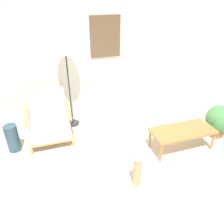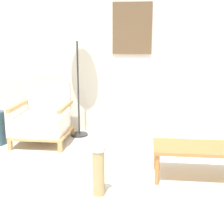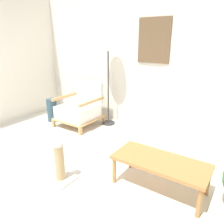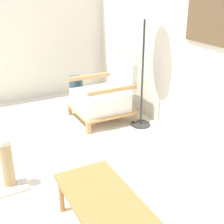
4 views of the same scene
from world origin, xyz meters
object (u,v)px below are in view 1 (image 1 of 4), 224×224
coffee_table (182,132)px  vase (13,138)px  floor_lamp (65,49)px  potted_plant (219,120)px  scratching_post (137,174)px  armchair (49,122)px

coffee_table → vase: bearing=163.4°
floor_lamp → vase: bearing=-153.8°
coffee_table → potted_plant: (0.82, 0.12, 0.00)m
floor_lamp → potted_plant: (2.39, -1.15, -1.12)m
potted_plant → coffee_table: bearing=-171.4°
coffee_table → scratching_post: scratching_post is taller
armchair → vase: bearing=-164.0°
armchair → potted_plant: size_ratio=1.39×
floor_lamp → vase: size_ratio=3.54×
floor_lamp → coffee_table: (1.57, -1.28, -1.12)m
coffee_table → vase: size_ratio=2.21×
armchair → floor_lamp: floor_lamp is taller
floor_lamp → potted_plant: bearing=-25.7°
coffee_table → potted_plant: bearing=8.6°
armchair → potted_plant: (2.82, -0.82, -0.00)m
coffee_table → scratching_post: bearing=-152.9°
armchair → scratching_post: 1.77m
floor_lamp → coffee_table: size_ratio=1.61×
armchair → potted_plant: bearing=-16.2°
armchair → floor_lamp: size_ratio=0.49×
floor_lamp → vase: (-1.02, -0.50, -1.20)m
armchair → scratching_post: bearing=-55.6°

